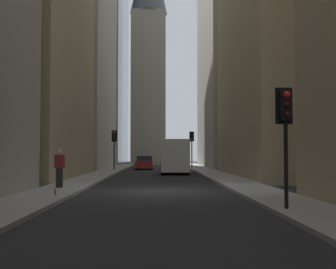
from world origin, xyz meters
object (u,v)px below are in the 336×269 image
at_px(sedan_red, 145,163).
at_px(traffic_light_foreground, 286,119).
at_px(delivery_truck, 174,156).
at_px(traffic_light_midblock, 114,141).
at_px(traffic_light_far_junction, 192,141).
at_px(discarded_bottle, 55,192).
at_px(pedestrian, 60,167).

distance_m(sedan_red, traffic_light_foreground, 33.80).
relative_size(delivery_truck, traffic_light_midblock, 1.70).
distance_m(traffic_light_midblock, traffic_light_far_junction, 10.05).
bearing_deg(traffic_light_foreground, sedan_red, 8.91).
bearing_deg(traffic_light_foreground, discarded_bottle, 61.84).
xyz_separation_m(sedan_red, discarded_bottle, (-29.17, 2.54, -0.42)).
bearing_deg(delivery_truck, traffic_light_midblock, 47.43).
bearing_deg(traffic_light_midblock, traffic_light_far_junction, -52.60).
bearing_deg(traffic_light_midblock, sedan_red, -32.18).
bearing_deg(delivery_truck, traffic_light_foreground, -174.17).
bearing_deg(sedan_red, traffic_light_far_junction, -72.17).
relative_size(sedan_red, traffic_light_midblock, 1.13).
distance_m(delivery_truck, pedestrian, 17.04).
relative_size(sedan_red, pedestrian, 2.38).
relative_size(pedestrian, discarded_bottle, 6.68).
bearing_deg(discarded_bottle, traffic_light_foreground, -118.16).
relative_size(traffic_light_midblock, discarded_bottle, 14.04).
relative_size(sedan_red, discarded_bottle, 15.93).
height_order(delivery_truck, traffic_light_foreground, traffic_light_foreground).
bearing_deg(pedestrian, traffic_light_midblock, -1.15).
distance_m(sedan_red, traffic_light_midblock, 5.71).
height_order(traffic_light_midblock, pedestrian, traffic_light_midblock).
xyz_separation_m(delivery_truck, sedan_red, (9.57, 2.80, -0.80)).
bearing_deg(traffic_light_foreground, traffic_light_midblock, 15.51).
distance_m(traffic_light_foreground, traffic_light_far_junction, 35.00).
xyz_separation_m(sedan_red, traffic_light_far_junction, (1.67, -5.20, 2.40)).
bearing_deg(traffic_light_far_junction, traffic_light_midblock, 127.40).
relative_size(delivery_truck, pedestrian, 3.58).
distance_m(sedan_red, traffic_light_far_junction, 5.96).
distance_m(delivery_truck, sedan_red, 10.00).
xyz_separation_m(traffic_light_midblock, pedestrian, (-21.08, 0.42, -1.79)).
height_order(sedan_red, discarded_bottle, sedan_red).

